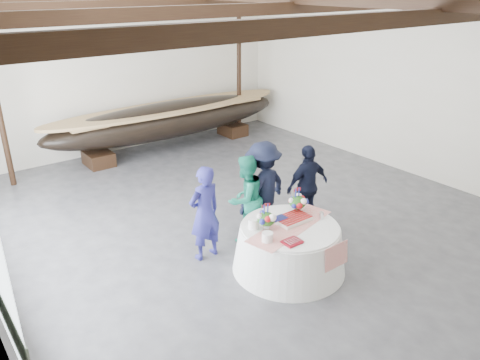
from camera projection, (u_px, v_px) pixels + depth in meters
floor at (252, 222)px, 9.79m from camera, size 10.00×12.00×0.01m
wall_back at (122, 72)px, 13.30m from camera, size 10.00×0.02×4.50m
wall_right at (409, 85)px, 11.69m from camera, size 0.02×12.00×4.50m
pavilion_structure at (226, 18)px, 8.85m from camera, size 9.80×11.76×4.50m
longboat_display at (170, 119)px, 13.71m from camera, size 7.57×1.51×1.42m
banquet_table at (289, 248)px, 8.03m from camera, size 1.95×1.95×0.84m
tabletop_items at (283, 215)px, 7.92m from camera, size 1.88×1.01×0.40m
guest_woman_blue at (205, 213)px, 8.21m from camera, size 0.67×0.47×1.76m
guest_woman_teal at (245, 199)px, 8.82m from camera, size 0.94×0.79×1.71m
guest_man_left at (263, 188)px, 9.04m from camera, size 1.34×0.94×1.89m
guest_man_right at (307, 186)px, 9.39m from camera, size 1.03×0.50×1.71m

